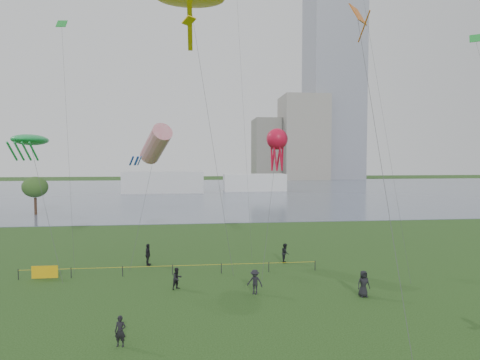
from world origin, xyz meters
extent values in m
plane|color=#193812|center=(0.00, 0.00, 0.00)|extent=(400.00, 400.00, 0.00)
cube|color=slate|center=(0.00, 100.00, 0.02)|extent=(400.00, 120.00, 0.08)
cube|color=gray|center=(62.00, 168.00, 60.00)|extent=(24.00, 24.00, 120.00)
cube|color=gray|center=(46.00, 162.00, 19.00)|extent=(20.00, 20.00, 38.00)
cube|color=slate|center=(32.00, 168.00, 14.00)|extent=(16.00, 18.00, 28.00)
cube|color=silver|center=(-12.00, 95.00, 3.00)|extent=(22.00, 8.00, 6.00)
cube|color=silver|center=(14.00, 98.00, 2.50)|extent=(18.00, 7.00, 5.00)
cylinder|color=#362318|center=(-30.15, 52.59, 1.46)|extent=(0.44, 0.44, 2.92)
ellipsoid|color=#355923|center=(-30.15, 52.59, 4.73)|extent=(4.15, 4.15, 3.50)
cylinder|color=black|center=(-17.06, 14.49, 0.42)|extent=(0.07, 0.07, 0.85)
cylinder|color=black|center=(-13.06, 14.49, 0.42)|extent=(0.07, 0.07, 0.85)
cylinder|color=black|center=(-9.06, 14.49, 0.42)|extent=(0.07, 0.07, 0.85)
cylinder|color=black|center=(-5.06, 14.49, 0.42)|extent=(0.07, 0.07, 0.85)
cylinder|color=black|center=(-1.06, 14.49, 0.42)|extent=(0.07, 0.07, 0.85)
cylinder|color=black|center=(2.94, 14.49, 0.42)|extent=(0.07, 0.07, 0.85)
cylinder|color=black|center=(6.94, 14.49, 0.42)|extent=(0.07, 0.07, 0.85)
cylinder|color=yellow|center=(-5.06, 14.49, 0.75)|extent=(24.00, 0.03, 0.03)
cube|color=#E2A70B|center=(-15.06, 14.49, 0.55)|extent=(2.00, 0.04, 1.00)
imported|color=black|center=(-4.52, 10.82, 0.79)|extent=(0.98, 0.95, 1.58)
imported|color=black|center=(0.95, 9.13, 0.87)|extent=(1.29, 1.07, 1.74)
imported|color=black|center=(-7.42, 17.68, 0.97)|extent=(0.61, 1.19, 1.94)
imported|color=black|center=(8.33, 7.79, 0.91)|extent=(0.92, 0.63, 1.81)
imported|color=black|center=(-6.98, 2.11, 0.78)|extent=(0.63, 0.48, 1.57)
imported|color=black|center=(5.00, 17.38, 0.87)|extent=(0.83, 0.97, 1.75)
cylinder|color=#3F3F42|center=(-1.81, 14.66, 11.35)|extent=(3.41, 2.00, 22.70)
cube|color=#F3B70C|center=(-3.50, 11.44, 20.30)|extent=(0.36, 6.98, 4.09)
cube|color=#F3B70C|center=(-3.50, 7.64, 18.20)|extent=(0.95, 0.95, 0.42)
cylinder|color=#3F3F42|center=(-7.86, 18.61, 5.46)|extent=(1.84, 5.13, 10.92)
cylinder|color=red|center=(-6.95, 21.16, 10.91)|extent=(3.79, 5.21, 3.91)
cylinder|color=#1A3FB6|center=(-8.35, 19.96, 9.31)|extent=(0.60, 1.13, 0.88)
cylinder|color=#1A3FB6|center=(-8.63, 20.34, 9.31)|extent=(0.60, 1.13, 0.88)
cylinder|color=#1A3FB6|center=(-9.07, 20.20, 9.31)|extent=(0.60, 1.13, 0.88)
cylinder|color=#1A3FB6|center=(-9.07, 19.73, 9.31)|extent=(0.60, 1.13, 0.88)
cylinder|color=#1A3FB6|center=(-8.63, 19.58, 9.31)|extent=(0.60, 1.13, 0.88)
cylinder|color=#3F3F42|center=(-15.13, 15.23, 5.55)|extent=(3.76, 4.29, 11.12)
ellipsoid|color=green|center=(-16.99, 17.36, 11.11)|extent=(2.58, 4.64, 0.90)
cylinder|color=green|center=(-17.79, 15.76, 10.11)|extent=(0.16, 1.79, 1.54)
cylinder|color=green|center=(-17.24, 15.76, 10.11)|extent=(0.16, 1.79, 1.54)
cylinder|color=green|center=(-16.69, 15.76, 10.11)|extent=(0.16, 1.79, 1.54)
cylinder|color=green|center=(-16.14, 15.76, 10.11)|extent=(0.16, 1.79, 1.54)
cylinder|color=#3F3F42|center=(3.12, 15.02, 5.66)|extent=(2.38, 5.81, 11.33)
sphere|color=red|center=(4.29, 17.90, 11.31)|extent=(1.95, 1.95, 1.95)
cylinder|color=red|center=(4.79, 17.90, 9.71)|extent=(0.18, 0.54, 2.60)
cylinder|color=red|center=(4.54, 18.34, 9.71)|extent=(0.49, 0.36, 2.61)
cylinder|color=red|center=(4.04, 18.34, 9.71)|extent=(0.49, 0.36, 2.61)
cylinder|color=red|center=(3.79, 17.90, 9.71)|extent=(0.18, 0.54, 2.60)
cylinder|color=red|center=(4.04, 17.47, 9.71)|extent=(0.49, 0.36, 2.61)
cylinder|color=red|center=(4.54, 17.47, 9.71)|extent=(0.49, 0.36, 2.61)
cylinder|color=#3F3F42|center=(6.22, 0.99, 9.04)|extent=(0.58, 8.15, 18.08)
cube|color=#CB5912|center=(6.50, 5.06, 18.07)|extent=(1.36, 1.36, 1.11)
cylinder|color=#CB5912|center=(6.50, 4.16, 17.07)|extent=(0.08, 1.58, 1.35)
cube|color=#198C2D|center=(-15.20, 20.46, 21.81)|extent=(1.04, 1.00, 0.76)
cube|color=#198C2D|center=(20.93, 14.40, 19.90)|extent=(0.97, 0.68, 0.76)
camera|label=1|loc=(-3.13, -18.28, 9.52)|focal=30.00mm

